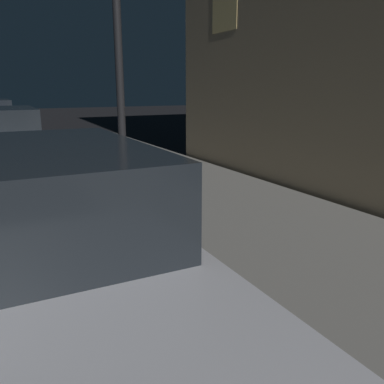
{
  "coord_description": "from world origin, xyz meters",
  "views": [
    {
      "loc": [
        2.73,
        1.36,
        1.78
      ],
      "look_at": [
        4.04,
        3.84,
        1.05
      ],
      "focal_mm": 37.42,
      "sensor_mm": 36.0,
      "label": 1
    }
  ],
  "objects": [
    {
      "name": "car_silver",
      "position": [
        2.85,
        3.99,
        0.71
      ],
      "size": [
        2.18,
        4.15,
        1.43
      ],
      "color": "#B7B7BF",
      "rests_on": "ground"
    }
  ]
}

